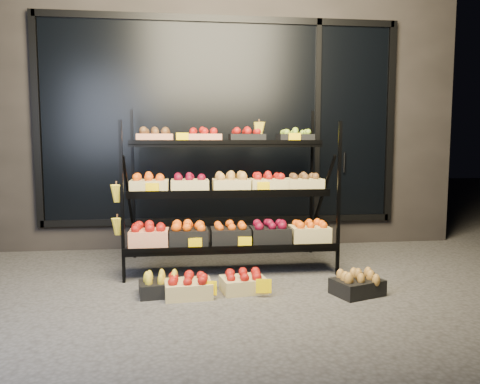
{
  "coord_description": "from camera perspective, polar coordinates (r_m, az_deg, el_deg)",
  "views": [
    {
      "loc": [
        -0.46,
        -4.16,
        1.29
      ],
      "look_at": [
        0.11,
        0.55,
        0.8
      ],
      "focal_mm": 35.0,
      "sensor_mm": 36.0,
      "label": 1
    }
  ],
  "objects": [
    {
      "name": "tag_floor_b",
      "position": [
        4.01,
        2.9,
        -11.93
      ],
      "size": [
        0.13,
        0.01,
        0.12
      ],
      "primitive_type": "cube",
      "color": "#FFCE00",
      "rests_on": "ground"
    },
    {
      "name": "floor_crate_right",
      "position": [
        4.19,
        14.11,
        -10.82
      ],
      "size": [
        0.47,
        0.41,
        0.2
      ],
      "rotation": [
        0.0,
        0.0,
        0.34
      ],
      "color": "black",
      "rests_on": "ground"
    },
    {
      "name": "ground",
      "position": [
        4.38,
        -0.53,
        -11.18
      ],
      "size": [
        24.0,
        24.0,
        0.0
      ],
      "primitive_type": "plane",
      "color": "#514F4C",
      "rests_on": "ground"
    },
    {
      "name": "tag_floor_a",
      "position": [
        3.96,
        -3.8,
        -12.16
      ],
      "size": [
        0.13,
        0.01,
        0.12
      ],
      "primitive_type": "cube",
      "color": "#FFCE00",
      "rests_on": "ground"
    },
    {
      "name": "floor_crate_left",
      "position": [
        4.04,
        -6.34,
        -11.33
      ],
      "size": [
        0.41,
        0.32,
        0.2
      ],
      "rotation": [
        0.0,
        0.0,
        0.08
      ],
      "color": "#D2BF79",
      "rests_on": "ground"
    },
    {
      "name": "display_rack",
      "position": [
        4.8,
        -1.5,
        -0.06
      ],
      "size": [
        2.18,
        1.02,
        1.66
      ],
      "color": "black",
      "rests_on": "ground"
    },
    {
      "name": "building",
      "position": [
        6.78,
        -3.02,
        9.83
      ],
      "size": [
        6.0,
        2.08,
        3.5
      ],
      "color": "#2D2826",
      "rests_on": "ground"
    },
    {
      "name": "floor_crate_midright",
      "position": [
        4.15,
        0.41,
        -10.87
      ],
      "size": [
        0.41,
        0.33,
        0.19
      ],
      "rotation": [
        0.0,
        0.0,
        0.16
      ],
      "color": "#D2BF79",
      "rests_on": "ground"
    },
    {
      "name": "floor_crate_midleft",
      "position": [
        4.11,
        -9.65,
        -11.13
      ],
      "size": [
        0.39,
        0.31,
        0.19
      ],
      "rotation": [
        0.0,
        0.0,
        0.14
      ],
      "color": "black",
      "rests_on": "ground"
    }
  ]
}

